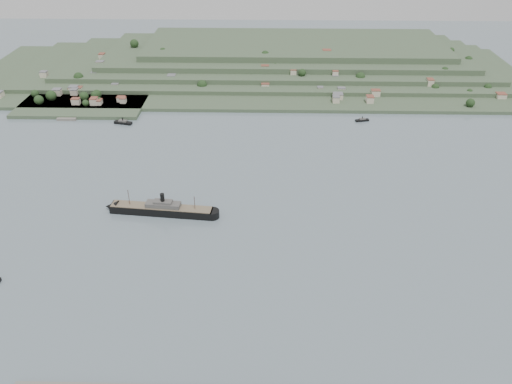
{
  "coord_description": "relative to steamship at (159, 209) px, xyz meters",
  "views": [
    {
      "loc": [
        23.79,
        -319.45,
        231.19
      ],
      "look_at": [
        15.75,
        30.0,
        14.01
      ],
      "focal_mm": 35.0,
      "sensor_mm": 36.0,
      "label": 1
    }
  ],
  "objects": [
    {
      "name": "ferry_east",
      "position": [
        196.18,
        191.26,
        -2.84
      ],
      "size": [
        16.22,
        8.09,
        5.86
      ],
      "color": "black",
      "rests_on": "ground"
    },
    {
      "name": "far_peninsula",
      "position": [
        91.43,
        375.72,
        7.63
      ],
      "size": [
        760.0,
        309.0,
        30.0
      ],
      "color": "#334A31",
      "rests_on": "ground"
    },
    {
      "name": "ferry_west",
      "position": [
        -74.35,
        177.49,
        -2.42
      ],
      "size": [
        21.09,
        10.05,
        7.63
      ],
      "color": "black",
      "rests_on": "ground"
    },
    {
      "name": "ground",
      "position": [
        63.52,
        -17.38,
        -4.25
      ],
      "size": [
        1400.0,
        1400.0,
        0.0
      ],
      "primitive_type": "plane",
      "color": "slate",
      "rests_on": "ground"
    },
    {
      "name": "steamship",
      "position": [
        0.0,
        0.0,
        0.0
      ],
      "size": [
        96.03,
        20.29,
        23.04
      ],
      "color": "black",
      "rests_on": "ground"
    }
  ]
}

